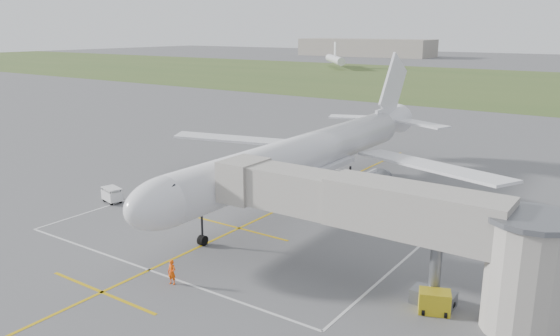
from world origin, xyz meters
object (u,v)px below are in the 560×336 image
Objects in this scene: jet_bridge at (402,224)px; baggage_cart at (112,195)px; airliner at (307,154)px; ramp_worker_nose at (172,272)px; ramp_worker_wing at (258,180)px; gpu_unit at (435,302)px.

baggage_cart is at bearing 176.15° from jet_bridge.
airliner is 19.66× the size of baggage_cart.
airliner reaches higher than ramp_worker_nose.
ramp_worker_nose is at bearing 171.64° from ramp_worker_wing.
ramp_worker_nose is at bearing -13.43° from baggage_cart.
jet_bridge is 30.58m from baggage_cart.
jet_bridge is 4.95m from gpu_unit.
ramp_worker_wing is at bearing 127.16° from gpu_unit.
airliner is 19.33m from baggage_cart.
ramp_worker_wing is at bearing 105.23° from ramp_worker_nose.
airliner is at bearing 119.00° from gpu_unit.
gpu_unit is at bearing -39.49° from airliner.
airliner is 21.83m from ramp_worker_nose.
airliner is 2.00× the size of jet_bridge.
jet_bridge is (15.72, -14.25, 0.35)m from airliner.
ramp_worker_wing is (8.79, 11.75, 0.16)m from baggage_cart.
jet_bridge is at bearing 10.38° from baggage_cart.
ramp_worker_wing is at bearing 147.28° from jet_bridge.
ramp_worker_wing is at bearing -175.38° from airliner.
ramp_worker_nose is at bearing -179.76° from gpu_unit.
jet_bridge reaches higher than baggage_cart.
airliner is at bearing 54.28° from baggage_cart.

